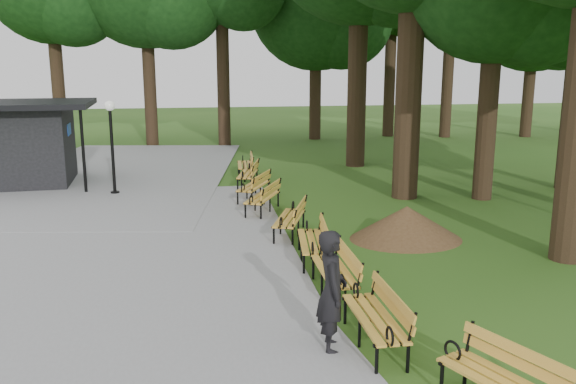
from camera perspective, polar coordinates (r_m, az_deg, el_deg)
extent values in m
plane|color=#2B5518|center=(10.03, 4.92, -11.92)|extent=(100.00, 100.00, 0.00)
cube|color=gray|center=(12.58, -16.95, -7.19)|extent=(12.00, 38.00, 0.06)
imported|color=black|center=(8.61, 4.26, -9.53)|extent=(0.52, 0.71, 1.81)
cylinder|color=black|center=(19.57, -16.60, 3.70)|extent=(0.10, 0.10, 2.74)
sphere|color=white|center=(19.42, -16.86, 7.98)|extent=(0.32, 0.32, 0.32)
cone|color=#47301C|center=(14.36, 11.36, -2.92)|extent=(2.27, 2.27, 0.81)
cylinder|color=black|center=(18.96, 18.81, 8.76)|extent=(0.60, 0.60, 6.33)
cylinder|color=black|center=(18.50, 11.69, 11.89)|extent=(0.80, 0.80, 8.14)
cylinder|color=black|center=(24.23, 6.74, 12.66)|extent=(0.76, 0.76, 8.64)
cylinder|color=black|center=(21.65, 25.76, 8.52)|extent=(0.56, 0.56, 6.31)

